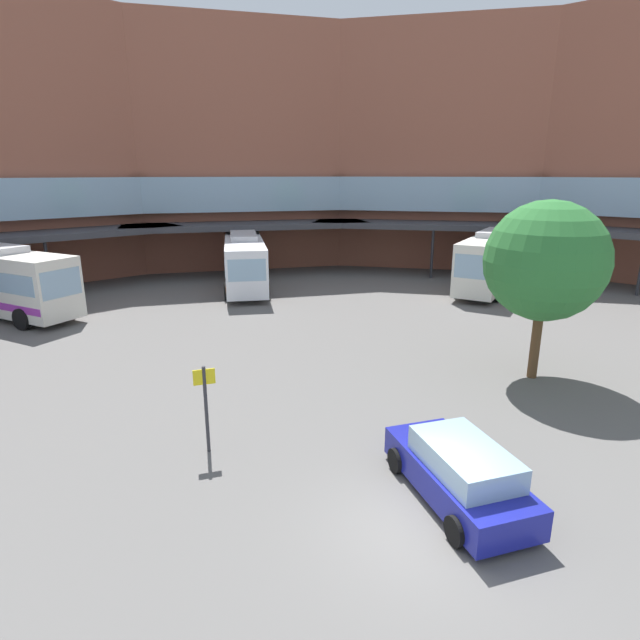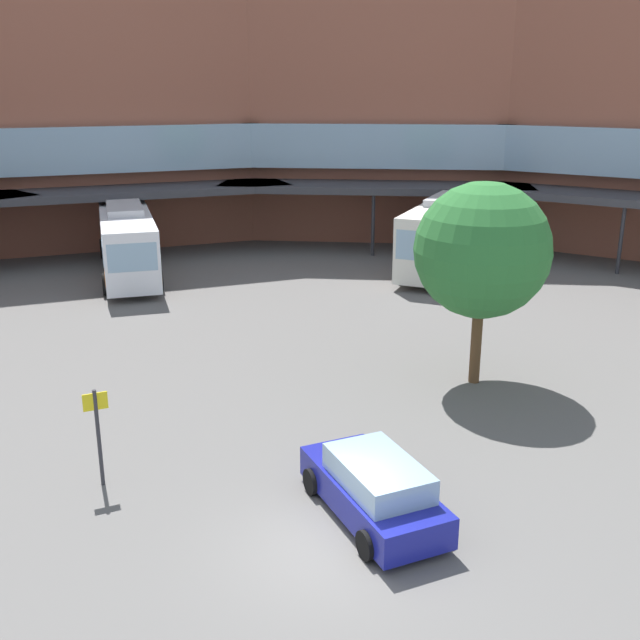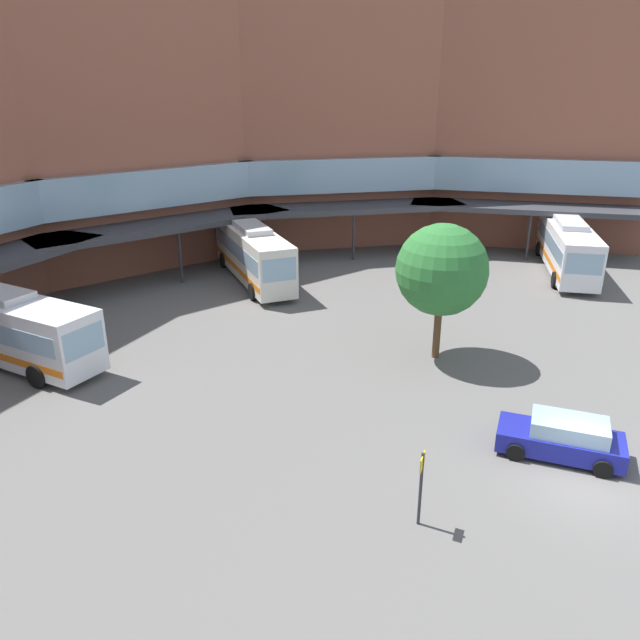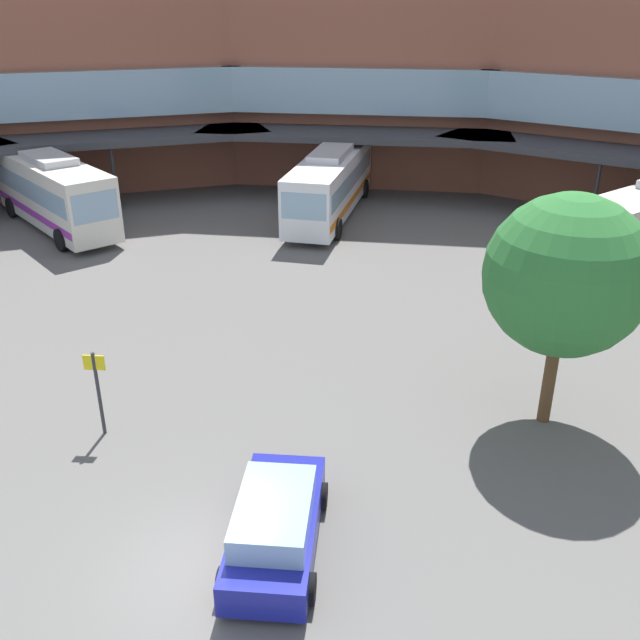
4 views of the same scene
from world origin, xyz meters
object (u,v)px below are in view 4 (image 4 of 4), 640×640
object	(u,v)px
parked_car	(276,524)
stop_sign_post	(97,385)
bus_3	(54,192)
bus_2	(330,183)
plaza_tree	(566,276)

from	to	relation	value
parked_car	stop_sign_post	distance (m)	6.93
parked_car	stop_sign_post	size ratio (longest dim) A/B	1.84
bus_3	stop_sign_post	bearing A→B (deg)	-17.64
bus_2	plaza_tree	world-z (taller)	plaza_tree
bus_2	bus_3	bearing A→B (deg)	-67.65
bus_3	parked_car	xyz separation A→B (m)	(20.62, -17.10, -1.23)
bus_3	plaza_tree	distance (m)	27.45
bus_2	parked_car	xyz separation A→B (m)	(8.13, -24.61, -1.11)
bus_2	stop_sign_post	distance (m)	22.32
bus_2	bus_3	size ratio (longest dim) A/B	1.16
bus_2	parked_car	world-z (taller)	bus_2
bus_3	bus_2	bearing A→B (deg)	59.58
bus_2	parked_car	size ratio (longest dim) A/B	2.59
bus_2	parked_car	distance (m)	25.94
plaza_tree	stop_sign_post	xyz separation A→B (m)	(-11.50, -5.32, -2.95)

